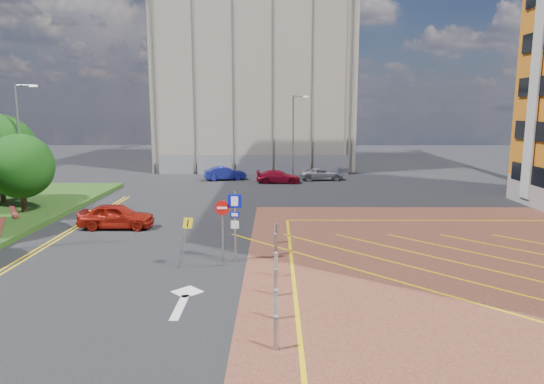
{
  "coord_description": "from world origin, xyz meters",
  "views": [
    {
      "loc": [
        2.27,
        -19.67,
        6.72
      ],
      "look_at": [
        2.1,
        5.43,
        2.38
      ],
      "focal_mm": 32.0,
      "sensor_mm": 36.0,
      "label": 1
    }
  ],
  "objects_px": {
    "lamp_left_far": "(21,140)",
    "car_blue_back": "(225,173)",
    "warning_sign": "(185,236)",
    "car_red_back": "(278,177)",
    "car_silver_back": "(322,174)",
    "sign_cluster": "(230,219)",
    "car_red_left": "(116,216)",
    "tree_c": "(21,166)",
    "lamp_back": "(294,133)"
  },
  "relations": [
    {
      "from": "tree_c",
      "to": "car_blue_back",
      "type": "xyz_separation_m",
      "value": [
        10.99,
        15.86,
        -2.55
      ]
    },
    {
      "from": "lamp_back",
      "to": "car_blue_back",
      "type": "relative_size",
      "value": 2.05
    },
    {
      "from": "car_silver_back",
      "to": "warning_sign",
      "type": "bearing_deg",
      "value": 154.93
    },
    {
      "from": "lamp_back",
      "to": "warning_sign",
      "type": "relative_size",
      "value": 3.55
    },
    {
      "from": "car_red_left",
      "to": "car_silver_back",
      "type": "relative_size",
      "value": 1.01
    },
    {
      "from": "car_silver_back",
      "to": "lamp_left_far",
      "type": "bearing_deg",
      "value": 116.06
    },
    {
      "from": "tree_c",
      "to": "car_red_back",
      "type": "distance_m",
      "value": 21.5
    },
    {
      "from": "lamp_back",
      "to": "car_red_left",
      "type": "distance_m",
      "value": 23.86
    },
    {
      "from": "sign_cluster",
      "to": "car_silver_back",
      "type": "height_order",
      "value": "sign_cluster"
    },
    {
      "from": "lamp_left_far",
      "to": "car_red_back",
      "type": "relative_size",
      "value": 2.0
    },
    {
      "from": "car_red_back",
      "to": "sign_cluster",
      "type": "bearing_deg",
      "value": 176.97
    },
    {
      "from": "lamp_left_far",
      "to": "car_red_left",
      "type": "distance_m",
      "value": 9.96
    },
    {
      "from": "car_red_left",
      "to": "car_silver_back",
      "type": "bearing_deg",
      "value": -35.47
    },
    {
      "from": "sign_cluster",
      "to": "car_red_left",
      "type": "distance_m",
      "value": 9.36
    },
    {
      "from": "sign_cluster",
      "to": "car_red_back",
      "type": "bearing_deg",
      "value": 84.44
    },
    {
      "from": "warning_sign",
      "to": "car_red_back",
      "type": "distance_m",
      "value": 24.4
    },
    {
      "from": "car_red_left",
      "to": "car_red_back",
      "type": "relative_size",
      "value": 1.04
    },
    {
      "from": "car_red_back",
      "to": "tree_c",
      "type": "bearing_deg",
      "value": 133.79
    },
    {
      "from": "lamp_left_far",
      "to": "warning_sign",
      "type": "bearing_deg",
      "value": -42.87
    },
    {
      "from": "car_red_back",
      "to": "car_red_left",
      "type": "bearing_deg",
      "value": 153.95
    },
    {
      "from": "lamp_left_far",
      "to": "lamp_back",
      "type": "distance_m",
      "value": 24.46
    },
    {
      "from": "sign_cluster",
      "to": "car_red_back",
      "type": "xyz_separation_m",
      "value": [
        2.25,
        23.09,
        -1.37
      ]
    },
    {
      "from": "warning_sign",
      "to": "lamp_back",
      "type": "bearing_deg",
      "value": 78.67
    },
    {
      "from": "warning_sign",
      "to": "car_silver_back",
      "type": "xyz_separation_m",
      "value": [
        8.21,
        25.99,
        -0.85
      ]
    },
    {
      "from": "tree_c",
      "to": "car_blue_back",
      "type": "bearing_deg",
      "value": 55.27
    },
    {
      "from": "tree_c",
      "to": "sign_cluster",
      "type": "distance_m",
      "value": 16.53
    },
    {
      "from": "car_red_back",
      "to": "car_silver_back",
      "type": "distance_m",
      "value": 4.58
    },
    {
      "from": "tree_c",
      "to": "car_red_left",
      "type": "height_order",
      "value": "tree_c"
    },
    {
      "from": "warning_sign",
      "to": "sign_cluster",
      "type": "bearing_deg",
      "value": 27.67
    },
    {
      "from": "car_red_left",
      "to": "tree_c",
      "type": "bearing_deg",
      "value": 66.22
    },
    {
      "from": "warning_sign",
      "to": "car_red_back",
      "type": "relative_size",
      "value": 0.56
    },
    {
      "from": "lamp_left_far",
      "to": "sign_cluster",
      "type": "bearing_deg",
      "value": -36.82
    },
    {
      "from": "car_blue_back",
      "to": "car_red_left",
      "type": "bearing_deg",
      "value": 152.64
    },
    {
      "from": "lamp_left_far",
      "to": "car_blue_back",
      "type": "xyz_separation_m",
      "value": [
        11.91,
        13.86,
        -4.02
      ]
    },
    {
      "from": "sign_cluster",
      "to": "warning_sign",
      "type": "xyz_separation_m",
      "value": [
        -1.82,
        -0.96,
        -0.52
      ]
    },
    {
      "from": "tree_c",
      "to": "lamp_left_far",
      "type": "distance_m",
      "value": 2.65
    },
    {
      "from": "lamp_left_far",
      "to": "car_blue_back",
      "type": "relative_size",
      "value": 2.05
    },
    {
      "from": "car_red_left",
      "to": "sign_cluster",
      "type": "bearing_deg",
      "value": -130.97
    },
    {
      "from": "car_blue_back",
      "to": "car_silver_back",
      "type": "bearing_deg",
      "value": -103.68
    },
    {
      "from": "tree_c",
      "to": "lamp_left_far",
      "type": "relative_size",
      "value": 0.61
    },
    {
      "from": "sign_cluster",
      "to": "lamp_left_far",
      "type": "bearing_deg",
      "value": 143.18
    },
    {
      "from": "sign_cluster",
      "to": "lamp_back",
      "type": "bearing_deg",
      "value": 82.03
    },
    {
      "from": "sign_cluster",
      "to": "warning_sign",
      "type": "distance_m",
      "value": 2.12
    },
    {
      "from": "warning_sign",
      "to": "car_red_left",
      "type": "relative_size",
      "value": 0.54
    },
    {
      "from": "lamp_back",
      "to": "car_silver_back",
      "type": "relative_size",
      "value": 1.93
    },
    {
      "from": "car_red_back",
      "to": "car_silver_back",
      "type": "height_order",
      "value": "car_red_back"
    },
    {
      "from": "tree_c",
      "to": "warning_sign",
      "type": "relative_size",
      "value": 2.18
    },
    {
      "from": "warning_sign",
      "to": "car_silver_back",
      "type": "distance_m",
      "value": 27.27
    },
    {
      "from": "tree_c",
      "to": "sign_cluster",
      "type": "relative_size",
      "value": 1.53
    },
    {
      "from": "lamp_left_far",
      "to": "car_silver_back",
      "type": "height_order",
      "value": "lamp_left_far"
    }
  ]
}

